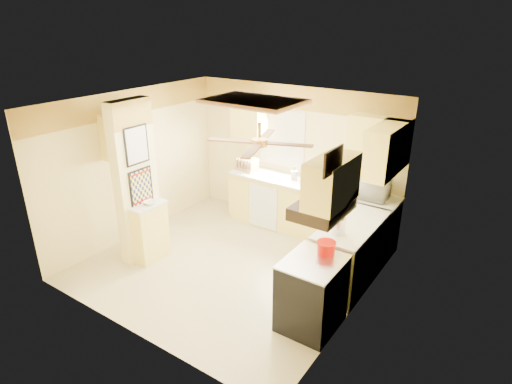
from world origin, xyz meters
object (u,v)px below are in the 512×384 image
Objects in this scene: dutch_oven at (326,248)px; kettle at (339,225)px; stove at (312,293)px; microwave at (370,188)px; bowl at (150,203)px.

kettle is at bearing 97.44° from dutch_oven.
kettle reaches higher than dutch_oven.
microwave is at bearing 93.45° from stove.
stove is at bearing -0.57° from bowl.
microwave is at bearing 38.62° from bowl.
bowl is at bearing -165.26° from kettle.
microwave is at bearing 94.25° from kettle.
microwave is 2.43× the size of dutch_oven.
dutch_oven is at bearing -82.56° from kettle.
dutch_oven is at bearing 95.74° from microwave.
dutch_oven is 0.52m from kettle.
bowl is (-2.65, -2.12, -0.13)m from microwave.
kettle reaches higher than stove.
kettle is at bearing 94.87° from microwave.
dutch_oven is (0.04, 0.24, 0.53)m from stove.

